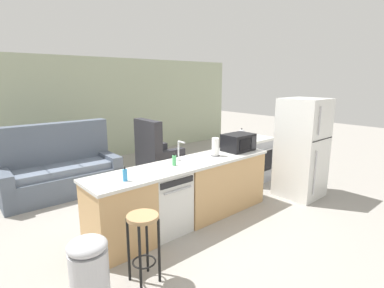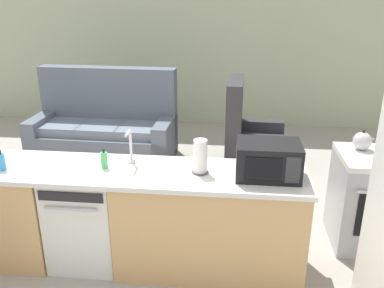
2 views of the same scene
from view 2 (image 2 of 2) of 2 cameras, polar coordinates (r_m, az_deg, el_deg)
ground_plane at (r=3.89m, az=-10.30°, el=-15.65°), size 24.00×24.00×0.00m
wall_back at (r=7.29m, az=0.64°, el=12.88°), size 10.00×0.06×2.60m
kitchen_counter at (r=3.60m, az=-7.00°, el=-10.65°), size 2.94×0.66×0.90m
dishwasher at (r=3.73m, az=-14.46°, el=-9.96°), size 0.58×0.61×0.84m
stove_range at (r=4.20m, az=24.44°, el=-7.15°), size 0.76×0.68×0.90m
microwave at (r=3.25m, az=10.63°, el=-2.19°), size 0.50×0.37×0.28m
sink_faucet at (r=3.48m, az=-8.64°, el=-0.66°), size 0.07×0.18×0.30m
paper_towel_roll at (r=3.25m, az=1.18°, el=-1.82°), size 0.14×0.14×0.28m
soap_bottle at (r=3.44m, az=-12.22°, el=-2.21°), size 0.06×0.06×0.18m
dish_soap_bottle at (r=3.67m, az=-25.15°, el=-2.28°), size 0.06×0.06×0.18m
kettle at (r=4.07m, az=22.80°, el=0.40°), size 0.21×0.17×0.19m
couch at (r=6.03m, az=-11.99°, el=1.92°), size 2.02×0.96×1.27m
armchair at (r=5.63m, az=7.89°, el=0.36°), size 0.82×0.87×1.20m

